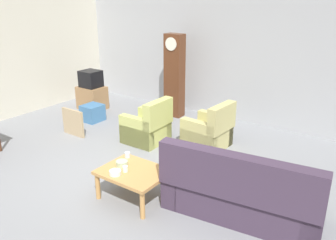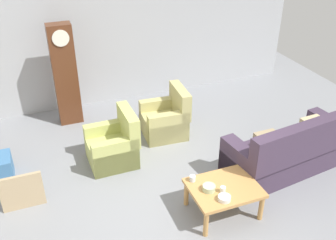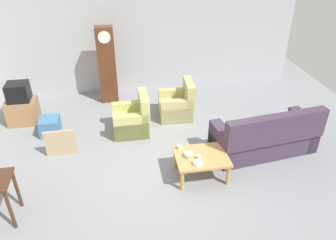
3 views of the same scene
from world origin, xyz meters
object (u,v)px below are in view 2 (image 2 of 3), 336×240
at_px(armchair_olive_near, 114,146).
at_px(bowl_white_stacked, 224,198).
at_px(framed_picture_leaning, 22,192).
at_px(bowl_shallow_green, 209,188).
at_px(coffee_table_wood, 224,190).
at_px(cup_blue_rimmed, 193,178).
at_px(armchair_olive_far, 166,120).
at_px(grandfather_clock, 65,75).
at_px(couch_floral, 290,152).
at_px(cup_white_porcelain, 223,190).

height_order(armchair_olive_near, bowl_white_stacked, armchair_olive_near).
height_order(framed_picture_leaning, bowl_shallow_green, framed_picture_leaning).
height_order(armchair_olive_near, bowl_shallow_green, armchair_olive_near).
bearing_deg(coffee_table_wood, cup_blue_rimmed, 142.60).
xyz_separation_m(armchair_olive_near, bowl_shallow_green, (0.90, -1.74, 0.19)).
height_order(armchair_olive_far, grandfather_clock, grandfather_clock).
xyz_separation_m(couch_floral, cup_white_porcelain, (-1.55, -0.59, 0.15)).
height_order(coffee_table_wood, cup_white_porcelain, cup_white_porcelain).
bearing_deg(cup_blue_rimmed, coffee_table_wood, -37.40).
distance_m(armchair_olive_far, coffee_table_wood, 2.26).
xyz_separation_m(grandfather_clock, cup_blue_rimmed, (1.25, -3.13, -0.50)).
distance_m(armchair_olive_near, grandfather_clock, 1.85).
xyz_separation_m(coffee_table_wood, cup_blue_rimmed, (-0.36, 0.27, 0.11)).
bearing_deg(cup_white_porcelain, couch_floral, 20.85).
relative_size(armchair_olive_far, grandfather_clock, 0.46).
xyz_separation_m(armchair_olive_near, cup_blue_rimmed, (0.77, -1.47, 0.19)).
xyz_separation_m(armchair_olive_far, coffee_table_wood, (-0.00, -2.25, 0.08)).
bearing_deg(bowl_shallow_green, coffee_table_wood, -2.15).
bearing_deg(couch_floral, bowl_shallow_green, -164.07).
relative_size(grandfather_clock, cup_blue_rimmed, 23.07).
bearing_deg(armchair_olive_far, coffee_table_wood, -90.02).
bearing_deg(framed_picture_leaning, armchair_olive_far, 23.40).
height_order(armchair_olive_near, grandfather_clock, grandfather_clock).
bearing_deg(armchair_olive_far, armchair_olive_near, -155.89).
xyz_separation_m(framed_picture_leaning, cup_white_porcelain, (2.57, -1.21, 0.21)).
bearing_deg(cup_white_porcelain, armchair_olive_far, 88.19).
xyz_separation_m(grandfather_clock, framed_picture_leaning, (-1.03, -2.29, -0.71)).
bearing_deg(cup_blue_rimmed, bowl_shallow_green, -64.60).
height_order(coffee_table_wood, cup_blue_rimmed, cup_blue_rimmed).
xyz_separation_m(couch_floral, framed_picture_leaning, (-4.11, 0.62, -0.07)).
distance_m(couch_floral, cup_white_porcelain, 1.66).
bearing_deg(cup_blue_rimmed, armchair_olive_far, 79.72).
bearing_deg(cup_blue_rimmed, bowl_white_stacked, -66.18).
distance_m(coffee_table_wood, cup_blue_rimmed, 0.46).
bearing_deg(armchair_olive_far, couch_floral, -50.03).
bearing_deg(couch_floral, coffee_table_wood, -161.41).
xyz_separation_m(coffee_table_wood, cup_white_porcelain, (-0.07, -0.09, 0.11)).
relative_size(couch_floral, grandfather_clock, 1.11).
height_order(couch_floral, cup_blue_rimmed, couch_floral).
xyz_separation_m(grandfather_clock, cup_white_porcelain, (1.53, -3.50, -0.50)).
relative_size(grandfather_clock, cup_white_porcelain, 22.82).
distance_m(coffee_table_wood, framed_picture_leaning, 2.87).
xyz_separation_m(couch_floral, grandfather_clock, (-3.08, 2.91, 0.65)).
bearing_deg(bowl_shallow_green, armchair_olive_far, 84.07).
distance_m(cup_blue_rimmed, bowl_white_stacked, 0.57).
bearing_deg(bowl_shallow_green, cup_blue_rimmed, 115.40).
distance_m(grandfather_clock, bowl_white_stacked, 3.97).
bearing_deg(armchair_olive_near, coffee_table_wood, -57.17).
relative_size(couch_floral, framed_picture_leaning, 3.66).
bearing_deg(framed_picture_leaning, bowl_white_stacked, -28.36).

